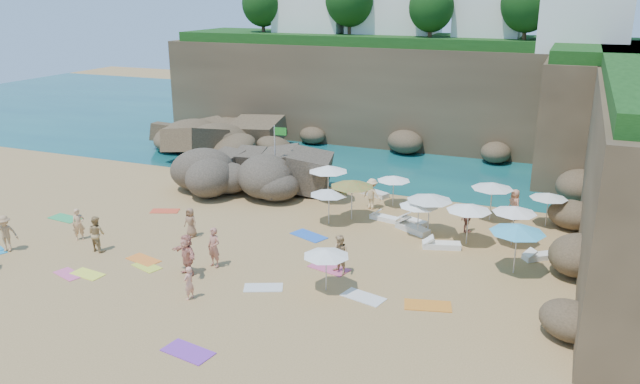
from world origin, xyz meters
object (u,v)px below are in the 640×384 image
at_px(person_stand_4, 515,204).
at_px(person_stand_6, 189,283).
at_px(person_stand_0, 79,224).
at_px(person_stand_5, 199,172).
at_px(lounger_0, 385,218).
at_px(person_stand_1, 97,234).
at_px(person_stand_3, 467,218).
at_px(rock_outcrop, 258,189).
at_px(parasol_2, 430,197).
at_px(parasol_0, 329,192).
at_px(flag_pole, 277,150).
at_px(person_stand_2, 372,194).
at_px(parasol_1, 328,168).

height_order(person_stand_4, person_stand_6, person_stand_4).
height_order(person_stand_0, person_stand_4, person_stand_4).
bearing_deg(person_stand_5, lounger_0, 1.52).
xyz_separation_m(person_stand_1, person_stand_3, (16.37, 9.42, -0.09)).
bearing_deg(rock_outcrop, parasol_2, -17.01).
height_order(person_stand_4, person_stand_5, person_stand_5).
bearing_deg(lounger_0, rock_outcrop, 177.00).
distance_m(parasol_2, person_stand_1, 16.79).
height_order(rock_outcrop, parasol_2, parasol_2).
height_order(parasol_0, person_stand_1, parasol_0).
xyz_separation_m(parasol_0, person_stand_3, (7.23, 1.59, -1.03)).
bearing_deg(rock_outcrop, parasol_0, -32.07).
bearing_deg(flag_pole, person_stand_6, -78.17).
bearing_deg(person_stand_2, person_stand_6, 92.18).
relative_size(rock_outcrop, person_stand_5, 4.48).
bearing_deg(person_stand_6, rock_outcrop, -155.34).
distance_m(lounger_0, person_stand_5, 13.37).
bearing_deg(flag_pole, parasol_1, -9.67).
bearing_deg(person_stand_3, person_stand_6, 167.62).
xyz_separation_m(rock_outcrop, person_stand_2, (8.04, -0.90, 0.92)).
xyz_separation_m(rock_outcrop, person_stand_5, (-3.92, -0.75, 0.91)).
height_order(parasol_2, person_stand_6, parasol_2).
xyz_separation_m(person_stand_0, person_stand_5, (0.49, 10.42, 0.09)).
bearing_deg(rock_outcrop, person_stand_0, -111.52).
xyz_separation_m(flag_pole, lounger_0, (7.85, -2.48, -2.60)).
relative_size(person_stand_0, person_stand_1, 0.92).
xyz_separation_m(rock_outcrop, person_stand_4, (15.94, 0.49, 0.87)).
distance_m(parasol_0, lounger_0, 3.60).
bearing_deg(parasol_1, lounger_0, -24.07).
distance_m(flag_pole, person_stand_2, 6.88).
bearing_deg(parasol_2, person_stand_5, 169.60).
bearing_deg(person_stand_0, person_stand_3, -23.61).
height_order(flag_pole, person_stand_0, flag_pole).
bearing_deg(parasol_1, rock_outcrop, 173.05).
height_order(parasol_0, person_stand_3, parasol_0).
distance_m(parasol_0, person_stand_6, 10.68).
bearing_deg(person_stand_2, parasol_1, 11.33).
distance_m(parasol_0, person_stand_5, 11.10).
bearing_deg(person_stand_1, person_stand_2, -125.95).
height_order(person_stand_0, person_stand_1, person_stand_1).
bearing_deg(parasol_1, person_stand_4, 5.94).
relative_size(person_stand_4, person_stand_5, 0.95).
height_order(flag_pole, parasol_1, flag_pole).
relative_size(rock_outcrop, parasol_1, 3.41).
bearing_deg(person_stand_2, parasol_2, 161.77).
xyz_separation_m(flag_pole, person_stand_2, (6.58, -0.90, -1.81)).
bearing_deg(lounger_0, flag_pole, 174.38).
bearing_deg(person_stand_5, parasol_0, -8.89).
height_order(parasol_1, person_stand_2, parasol_1).
relative_size(lounger_0, person_stand_3, 1.03).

